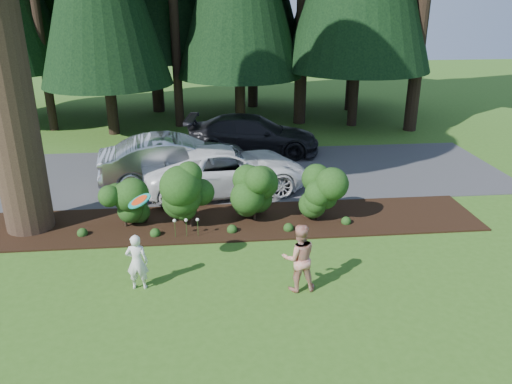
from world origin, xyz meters
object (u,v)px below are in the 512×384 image
(car_silver_wagon, at_px, (176,161))
(car_dark_suv, at_px, (253,135))
(child, at_px, (137,262))
(frisbee, at_px, (139,201))
(car_white_suv, at_px, (226,170))
(adult, at_px, (299,258))

(car_silver_wagon, xyz_separation_m, car_dark_suv, (2.89, 3.32, -0.06))
(car_silver_wagon, relative_size, car_dark_suv, 0.95)
(car_dark_suv, distance_m, child, 10.34)
(car_silver_wagon, height_order, frisbee, frisbee)
(car_white_suv, distance_m, child, 6.03)
(car_dark_suv, distance_m, adult, 10.14)
(car_dark_suv, bearing_deg, car_silver_wagon, 147.27)
(frisbee, bearing_deg, car_white_suv, 68.71)
(car_white_suv, height_order, frisbee, frisbee)
(car_silver_wagon, height_order, adult, car_silver_wagon)
(car_dark_suv, relative_size, frisbee, 9.99)
(car_white_suv, bearing_deg, frisbee, 149.26)
(adult, bearing_deg, child, -8.55)
(car_silver_wagon, bearing_deg, child, 166.66)
(child, relative_size, adult, 0.84)
(car_silver_wagon, distance_m, car_white_suv, 1.82)
(car_silver_wagon, distance_m, child, 6.46)
(car_white_suv, distance_m, car_dark_suv, 4.31)
(frisbee, bearing_deg, adult, -12.60)
(car_silver_wagon, bearing_deg, frisbee, 167.45)
(child, bearing_deg, car_dark_suv, -106.20)
(child, height_order, frisbee, frisbee)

